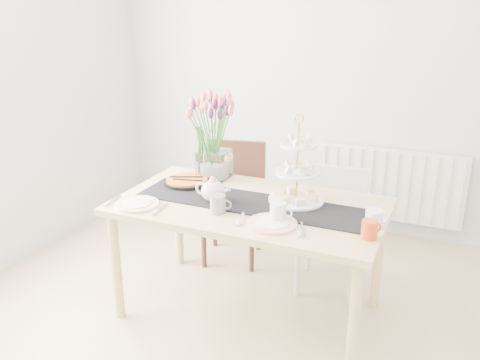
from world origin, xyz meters
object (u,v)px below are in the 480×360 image
at_px(cream_jug, 374,218).
at_px(radiator, 389,185).
at_px(cake_stand, 297,180).
at_px(mug_orange, 369,230).
at_px(dining_table, 250,215).
at_px(tulip_vase, 214,122).
at_px(chair_white, 333,219).
at_px(chair_brown, 234,192).
at_px(mug_grey, 218,204).
at_px(plate_left, 137,204).
at_px(teapot, 213,191).
at_px(tart_tin, 187,182).
at_px(plate_right, 272,224).
at_px(mug_white, 278,212).

bearing_deg(cream_jug, radiator, 91.05).
bearing_deg(cake_stand, mug_orange, -33.41).
height_order(dining_table, tulip_vase, tulip_vase).
height_order(chair_white, tulip_vase, tulip_vase).
height_order(chair_brown, mug_grey, chair_brown).
bearing_deg(chair_white, cream_jug, -64.61).
height_order(chair_brown, plate_left, chair_brown).
bearing_deg(teapot, chair_white, 51.63).
bearing_deg(radiator, tart_tin, -129.45).
relative_size(cake_stand, plate_left, 1.86).
bearing_deg(radiator, tulip_vase, -131.01).
height_order(mug_orange, plate_left, mug_orange).
distance_m(dining_table, teapot, 0.27).
xyz_separation_m(tart_tin, plate_left, (-0.10, -0.44, -0.01)).
relative_size(dining_table, plate_right, 5.80).
distance_m(tulip_vase, plate_left, 0.77).
height_order(mug_white, mug_orange, mug_white).
distance_m(tulip_vase, mug_grey, 0.70).
relative_size(dining_table, cream_jug, 17.19).
bearing_deg(mug_white, dining_table, 138.04).
bearing_deg(plate_left, chair_white, 41.24).
height_order(mug_orange, plate_right, mug_orange).
xyz_separation_m(chair_white, cake_stand, (-0.14, -0.45, 0.41)).
xyz_separation_m(cake_stand, cream_jug, (0.49, -0.16, -0.09)).
height_order(chair_brown, mug_orange, chair_brown).
distance_m(tulip_vase, mug_white, 0.89).
xyz_separation_m(radiator, tulip_vase, (-1.03, -1.18, 0.69)).
xyz_separation_m(mug_orange, plate_right, (-0.51, -0.04, -0.04)).
bearing_deg(radiator, plate_left, -124.09).
bearing_deg(mug_grey, chair_white, 42.77).
xyz_separation_m(chair_brown, mug_grey, (0.30, -0.90, 0.28)).
bearing_deg(cake_stand, plate_right, -93.48).
xyz_separation_m(chair_brown, tulip_vase, (0.01, -0.36, 0.62)).
bearing_deg(tulip_vase, cake_stand, -18.23).
relative_size(dining_table, mug_grey, 14.93).
distance_m(tart_tin, plate_left, 0.45).
bearing_deg(plate_left, teapot, 29.80).
bearing_deg(plate_left, tart_tin, 77.72).
xyz_separation_m(cake_stand, plate_left, (-0.85, -0.42, -0.13)).
height_order(chair_white, teapot, teapot).
relative_size(tulip_vase, mug_white, 6.52).
height_order(chair_white, cake_stand, cake_stand).
bearing_deg(tart_tin, dining_table, -15.77).
xyz_separation_m(chair_brown, tart_tin, (-0.10, -0.55, 0.25)).
relative_size(teapot, mug_grey, 2.15).
xyz_separation_m(tulip_vase, mug_grey, (0.29, -0.55, -0.34)).
bearing_deg(mug_orange, cream_jug, 42.94).
relative_size(dining_table, tulip_vase, 2.27).
height_order(dining_table, cake_stand, cake_stand).
distance_m(mug_orange, plate_right, 0.51).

